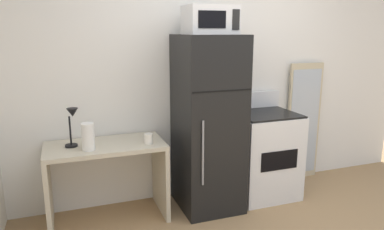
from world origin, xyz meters
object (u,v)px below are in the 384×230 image
(leaning_mirror, at_px, (303,122))
(coffee_mug, at_px, (148,139))
(refrigerator, at_px, (208,124))
(microwave, at_px, (210,20))
(desk, at_px, (106,168))
(paper_towel_roll, at_px, (88,137))
(desk_lamp, at_px, (72,121))
(oven_range, at_px, (263,154))

(leaning_mirror, bearing_deg, coffee_mug, -169.78)
(refrigerator, xyz_separation_m, microwave, (0.00, -0.02, 0.99))
(desk, height_order, paper_towel_roll, paper_towel_roll)
(coffee_mug, bearing_deg, paper_towel_roll, -179.78)
(desk, relative_size, coffee_mug, 11.33)
(coffee_mug, height_order, leaning_mirror, leaning_mirror)
(desk_lamp, relative_size, refrigerator, 0.20)
(paper_towel_roll, bearing_deg, coffee_mug, 0.22)
(paper_towel_roll, height_order, leaning_mirror, leaning_mirror)
(oven_range, bearing_deg, paper_towel_roll, -176.79)
(desk_lamp, relative_size, oven_range, 0.32)
(coffee_mug, height_order, oven_range, oven_range)
(desk, relative_size, oven_range, 0.98)
(paper_towel_roll, distance_m, refrigerator, 1.15)
(desk_lamp, distance_m, coffee_mug, 0.69)
(desk, distance_m, refrigerator, 1.06)
(desk, distance_m, paper_towel_roll, 0.40)
(desk, relative_size, desk_lamp, 3.05)
(paper_towel_roll, relative_size, coffee_mug, 2.53)
(paper_towel_roll, bearing_deg, oven_range, 3.21)
(coffee_mug, distance_m, leaning_mirror, 2.00)
(desk_lamp, relative_size, coffee_mug, 3.72)
(paper_towel_roll, bearing_deg, microwave, 2.58)
(desk, relative_size, refrigerator, 0.62)
(desk_lamp, xyz_separation_m, microwave, (1.27, -0.09, 0.87))
(microwave, height_order, oven_range, microwave)
(desk, distance_m, leaning_mirror, 2.37)
(desk_lamp, relative_size, leaning_mirror, 0.25)
(desk, xyz_separation_m, oven_range, (1.66, -0.02, -0.05))
(desk_lamp, bearing_deg, refrigerator, -2.91)
(desk, relative_size, paper_towel_roll, 4.48)
(coffee_mug, height_order, refrigerator, refrigerator)
(refrigerator, bearing_deg, microwave, -89.69)
(microwave, bearing_deg, oven_range, 4.31)
(microwave, xyz_separation_m, oven_range, (0.66, 0.05, -1.39))
(paper_towel_roll, bearing_deg, desk, 39.35)
(desk, bearing_deg, refrigerator, -2.95)
(desk_lamp, distance_m, refrigerator, 1.28)
(desk, xyz_separation_m, desk_lamp, (-0.27, 0.01, 0.47))
(paper_towel_roll, xyz_separation_m, microwave, (1.15, 0.05, 0.99))
(desk_lamp, distance_m, paper_towel_roll, 0.22)
(desk, distance_m, microwave, 1.68)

